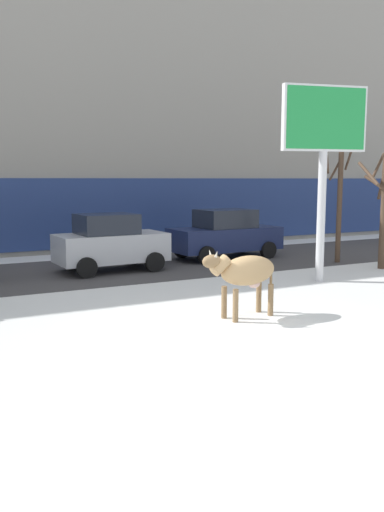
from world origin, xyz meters
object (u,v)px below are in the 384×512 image
Objects in this scene: billboard at (324,131)px; car_silver_hatchback at (110,243)px; cow_tan at (245,272)px; bare_tree_right_lot at (339,183)px; car_navy_sedan at (225,234)px; bare_tree_left_lot at (384,208)px.

car_silver_hatchback is (-4.87, 4.48, -3.39)m from billboard.
billboard reaches higher than cow_tan.
billboard is 4.18m from bare_tree_right_lot.
cow_tan is 0.54× the size of car_silver_hatchback.
car_navy_sedan is 5.73m from bare_tree_left_lot.
car_navy_sedan is (-0.07, 5.28, -3.41)m from billboard.
cow_tan is 0.35× the size of billboard.
cow_tan is at bearing -156.19° from bare_tree_left_lot.
bare_tree_left_lot reaches higher than car_silver_hatchback.
car_navy_sedan is at bearing 62.11° from cow_tan.
car_silver_hatchback is at bearing 137.39° from billboard.
car_silver_hatchback is 8.29m from bare_tree_right_lot.
billboard is at bearing 30.90° from cow_tan.
bare_tree_right_lot is (7.83, -1.93, 1.91)m from car_silver_hatchback.
billboard is 1.05× the size of bare_tree_right_lot.
car_navy_sedan is (4.79, 0.80, -0.02)m from car_silver_hatchback.
bare_tree_right_lot is at bearing -13.82° from car_silver_hatchback.
cow_tan is 0.36× the size of bare_tree_right_lot.
bare_tree_right_lot is at bearing -41.94° from car_navy_sedan.
billboard is (4.20, 2.51, 3.32)m from cow_tan.
car_silver_hatchback is (-0.67, 6.99, -0.07)m from cow_tan.
bare_tree_left_lot reaches higher than car_navy_sedan.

